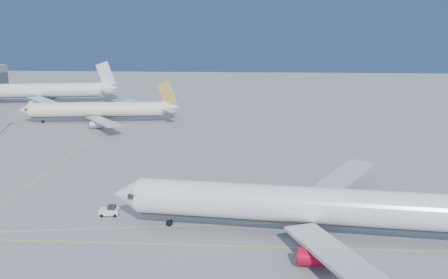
# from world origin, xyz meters

# --- Properties ---
(ground) EXTENTS (500.00, 500.00, 0.00)m
(ground) POSITION_xyz_m (0.00, 0.00, 0.00)
(ground) COLOR slate
(ground) RESTS_ON ground
(taxiway_lines) EXTENTS (118.86, 140.00, 0.02)m
(taxiway_lines) POSITION_xyz_m (-14.71, 6.34, 0.01)
(taxiway_lines) COLOR yellow
(taxiway_lines) RESTS_ON ground
(airliner_virgin) EXTENTS (72.36, 64.66, 17.85)m
(airliner_virgin) POSITION_xyz_m (20.97, -9.19, 5.38)
(airliner_virgin) COLOR white
(airliner_virgin) RESTS_ON ground
(airliner_etihad) EXTENTS (57.14, 52.43, 14.91)m
(airliner_etihad) POSITION_xyz_m (-44.46, 82.50, 4.54)
(airliner_etihad) COLOR beige
(airliner_etihad) RESTS_ON ground
(airliner_third) EXTENTS (66.39, 60.54, 17.86)m
(airliner_third) POSITION_xyz_m (-82.19, 121.49, 5.41)
(airliner_third) COLOR white
(airliner_third) RESTS_ON ground
(pushback_tug) EXTENTS (3.64, 2.33, 2.00)m
(pushback_tug) POSITION_xyz_m (-17.10, -2.34, 0.93)
(pushback_tug) COLOR white
(pushback_tug) RESTS_ON ground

